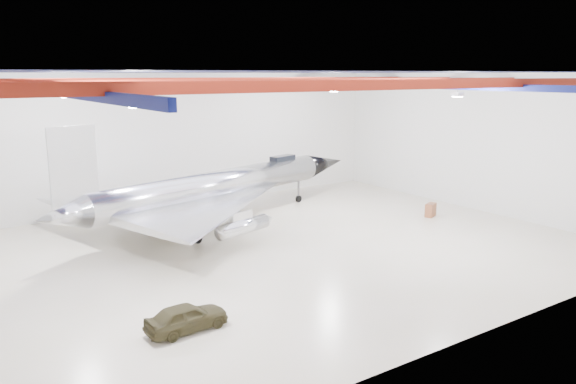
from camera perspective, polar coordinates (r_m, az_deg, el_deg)
floor at (r=35.61m, az=-2.18°, el=-5.93°), size 40.00×40.00×0.00m
wall_back at (r=47.63m, az=-11.85°, el=5.14°), size 40.00×0.00×40.00m
wall_right at (r=47.87m, az=18.62°, el=4.81°), size 0.00×30.00×30.00m
ceiling at (r=33.90m, az=-2.33°, el=12.06°), size 40.00×40.00×0.00m
ceiling_structure at (r=33.91m, az=-2.32°, el=10.92°), size 39.50×29.50×1.08m
jet_aircraft at (r=41.37m, az=-7.28°, el=0.28°), size 28.87×20.69×8.03m
jeep at (r=25.19m, az=-10.27°, el=-12.40°), size 3.71×1.67×1.24m
desk at (r=45.11m, az=14.29°, el=-1.78°), size 1.26×0.96×1.03m
crate_ply at (r=38.70m, az=-12.03°, el=-4.46°), size 0.59×0.53×0.34m
engine_drum at (r=40.41m, az=-3.07°, el=-3.40°), size 0.57×0.57×0.49m
parts_bin at (r=40.43m, az=-5.39°, el=-3.51°), size 0.67×0.60×0.38m
crate_small at (r=40.00m, az=-13.31°, el=-4.03°), size 0.40×0.32×0.28m
oil_barrel at (r=39.39m, az=-11.08°, el=-4.11°), size 0.59×0.51×0.36m
spares_box at (r=43.34m, az=-9.43°, el=-2.59°), size 0.49×0.49×0.35m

